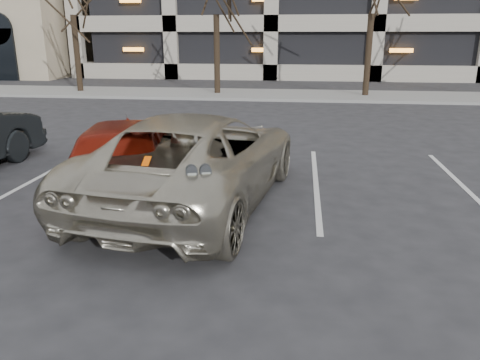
% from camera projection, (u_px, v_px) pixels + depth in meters
% --- Properties ---
extents(ground, '(140.00, 140.00, 0.00)m').
position_uv_depth(ground, '(227.00, 224.00, 7.18)').
color(ground, '#28282B').
rests_on(ground, ground).
extents(sidewalk, '(80.00, 4.00, 0.12)m').
position_uv_depth(sidewalk, '(279.00, 95.00, 22.32)').
color(sidewalk, gray).
rests_on(sidewalk, ground).
extents(stall_lines, '(16.90, 5.20, 0.00)m').
position_uv_depth(stall_lines, '(177.00, 177.00, 9.53)').
color(stall_lines, silver).
rests_on(stall_lines, ground).
extents(parking_meter, '(0.34, 0.22, 1.25)m').
position_uv_depth(parking_meter, '(199.00, 190.00, 5.74)').
color(parking_meter, black).
rests_on(parking_meter, ground).
extents(suv_silver, '(3.34, 5.89, 1.56)m').
position_uv_depth(suv_silver, '(196.00, 158.00, 7.96)').
color(suv_silver, beige).
rests_on(suv_silver, ground).
extents(car_red, '(2.52, 4.56, 1.47)m').
position_uv_depth(car_red, '(128.00, 155.00, 8.33)').
color(car_red, maroon).
rests_on(car_red, ground).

